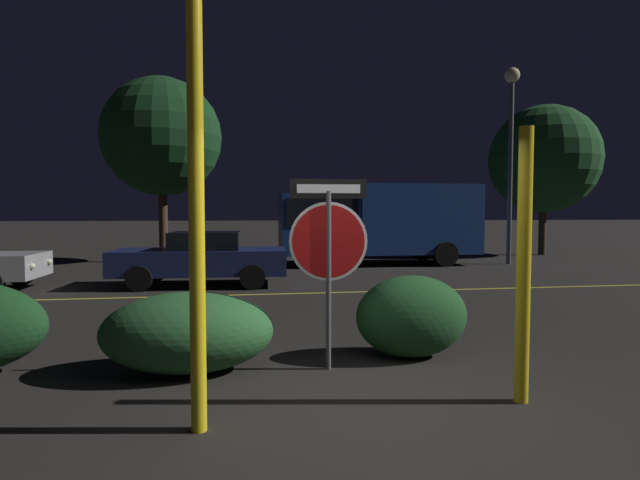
{
  "coord_description": "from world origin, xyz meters",
  "views": [
    {
      "loc": [
        -1.13,
        -4.24,
        1.79
      ],
      "look_at": [
        0.14,
        3.89,
        1.36
      ],
      "focal_mm": 28.0,
      "sensor_mm": 36.0,
      "label": 1
    }
  ],
  "objects_px": {
    "hedge_bush_1": "(188,332)",
    "yellow_pole_right": "(524,266)",
    "delivery_truck": "(375,220)",
    "passing_car_2": "(202,258)",
    "stop_sign": "(329,239)",
    "hedge_bush_2": "(412,316)",
    "tree_0": "(544,159)",
    "street_lamp": "(511,128)",
    "tree_2": "(162,137)",
    "yellow_pole_left": "(197,220)"
  },
  "relations": [
    {
      "from": "passing_car_2",
      "to": "delivery_truck",
      "type": "xyz_separation_m",
      "value": [
        5.66,
        4.46,
        0.87
      ]
    },
    {
      "from": "yellow_pole_left",
      "to": "hedge_bush_1",
      "type": "distance_m",
      "value": 2.06
    },
    {
      "from": "street_lamp",
      "to": "tree_0",
      "type": "bearing_deg",
      "value": 44.55
    },
    {
      "from": "passing_car_2",
      "to": "tree_0",
      "type": "height_order",
      "value": "tree_0"
    },
    {
      "from": "hedge_bush_1",
      "to": "delivery_truck",
      "type": "distance_m",
      "value": 12.66
    },
    {
      "from": "hedge_bush_2",
      "to": "tree_2",
      "type": "relative_size",
      "value": 0.21
    },
    {
      "from": "hedge_bush_2",
      "to": "passing_car_2",
      "type": "xyz_separation_m",
      "value": [
        -3.08,
        6.82,
        0.17
      ]
    },
    {
      "from": "stop_sign",
      "to": "passing_car_2",
      "type": "xyz_separation_m",
      "value": [
        -1.96,
        7.14,
        -0.81
      ]
    },
    {
      "from": "hedge_bush_1",
      "to": "tree_0",
      "type": "xyz_separation_m",
      "value": [
        13.61,
        14.29,
        3.7
      ]
    },
    {
      "from": "delivery_truck",
      "to": "yellow_pole_left",
      "type": "bearing_deg",
      "value": 159.46
    },
    {
      "from": "tree_2",
      "to": "stop_sign",
      "type": "bearing_deg",
      "value": -74.18
    },
    {
      "from": "delivery_truck",
      "to": "passing_car_2",
      "type": "bearing_deg",
      "value": 128.79
    },
    {
      "from": "hedge_bush_1",
      "to": "hedge_bush_2",
      "type": "relative_size",
      "value": 1.37
    },
    {
      "from": "passing_car_2",
      "to": "yellow_pole_right",
      "type": "bearing_deg",
      "value": -154.05
    },
    {
      "from": "passing_car_2",
      "to": "tree_2",
      "type": "distance_m",
      "value": 7.81
    },
    {
      "from": "yellow_pole_left",
      "to": "tree_2",
      "type": "xyz_separation_m",
      "value": [
        -2.52,
        15.07,
        2.87
      ]
    },
    {
      "from": "yellow_pole_right",
      "to": "passing_car_2",
      "type": "bearing_deg",
      "value": 113.19
    },
    {
      "from": "street_lamp",
      "to": "hedge_bush_1",
      "type": "bearing_deg",
      "value": -132.98
    },
    {
      "from": "stop_sign",
      "to": "hedge_bush_1",
      "type": "bearing_deg",
      "value": 177.84
    },
    {
      "from": "yellow_pole_right",
      "to": "tree_2",
      "type": "bearing_deg",
      "value": 110.27
    },
    {
      "from": "hedge_bush_2",
      "to": "delivery_truck",
      "type": "xyz_separation_m",
      "value": [
        2.58,
        11.28,
        1.05
      ]
    },
    {
      "from": "passing_car_2",
      "to": "delivery_truck",
      "type": "distance_m",
      "value": 7.26
    },
    {
      "from": "stop_sign",
      "to": "delivery_truck",
      "type": "distance_m",
      "value": 12.17
    },
    {
      "from": "passing_car_2",
      "to": "street_lamp",
      "type": "relative_size",
      "value": 0.63
    },
    {
      "from": "yellow_pole_left",
      "to": "passing_car_2",
      "type": "bearing_deg",
      "value": 94.17
    },
    {
      "from": "delivery_truck",
      "to": "hedge_bush_2",
      "type": "bearing_deg",
      "value": 167.66
    },
    {
      "from": "hedge_bush_1",
      "to": "tree_0",
      "type": "distance_m",
      "value": 20.08
    },
    {
      "from": "yellow_pole_right",
      "to": "street_lamp",
      "type": "bearing_deg",
      "value": 60.82
    },
    {
      "from": "yellow_pole_left",
      "to": "yellow_pole_right",
      "type": "distance_m",
      "value": 3.02
    },
    {
      "from": "yellow_pole_left",
      "to": "hedge_bush_2",
      "type": "xyz_separation_m",
      "value": [
        2.45,
        1.77,
        -1.23
      ]
    },
    {
      "from": "yellow_pole_right",
      "to": "tree_0",
      "type": "distance_m",
      "value": 19.05
    },
    {
      "from": "passing_car_2",
      "to": "street_lamp",
      "type": "xyz_separation_m",
      "value": [
        10.41,
        3.77,
        4.13
      ]
    },
    {
      "from": "yellow_pole_left",
      "to": "passing_car_2",
      "type": "relative_size",
      "value": 0.8
    },
    {
      "from": "hedge_bush_2",
      "to": "passing_car_2",
      "type": "bearing_deg",
      "value": 114.28
    },
    {
      "from": "hedge_bush_2",
      "to": "delivery_truck",
      "type": "height_order",
      "value": "delivery_truck"
    },
    {
      "from": "stop_sign",
      "to": "delivery_truck",
      "type": "xyz_separation_m",
      "value": [
        3.69,
        11.6,
        0.06
      ]
    },
    {
      "from": "yellow_pole_right",
      "to": "street_lamp",
      "type": "height_order",
      "value": "street_lamp"
    },
    {
      "from": "yellow_pole_left",
      "to": "hedge_bush_2",
      "type": "height_order",
      "value": "yellow_pole_left"
    },
    {
      "from": "yellow_pole_right",
      "to": "tree_0",
      "type": "xyz_separation_m",
      "value": [
        10.39,
        15.71,
        2.85
      ]
    },
    {
      "from": "stop_sign",
      "to": "street_lamp",
      "type": "bearing_deg",
      "value": 55.33
    },
    {
      "from": "street_lamp",
      "to": "passing_car_2",
      "type": "bearing_deg",
      "value": -160.1
    },
    {
      "from": "hedge_bush_1",
      "to": "yellow_pole_right",
      "type": "bearing_deg",
      "value": -23.77
    },
    {
      "from": "street_lamp",
      "to": "tree_2",
      "type": "xyz_separation_m",
      "value": [
        -12.31,
        2.72,
        -0.21
      ]
    },
    {
      "from": "hedge_bush_2",
      "to": "delivery_truck",
      "type": "relative_size",
      "value": 0.2
    },
    {
      "from": "hedge_bush_2",
      "to": "yellow_pole_right",
      "type": "bearing_deg",
      "value": -71.67
    },
    {
      "from": "delivery_truck",
      "to": "yellow_pole_right",
      "type": "bearing_deg",
      "value": 171.5
    },
    {
      "from": "hedge_bush_2",
      "to": "tree_0",
      "type": "relative_size",
      "value": 0.22
    },
    {
      "from": "street_lamp",
      "to": "stop_sign",
      "type": "bearing_deg",
      "value": -127.75
    },
    {
      "from": "passing_car_2",
      "to": "hedge_bush_2",
      "type": "bearing_deg",
      "value": -152.96
    },
    {
      "from": "delivery_truck",
      "to": "tree_2",
      "type": "height_order",
      "value": "tree_2"
    }
  ]
}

